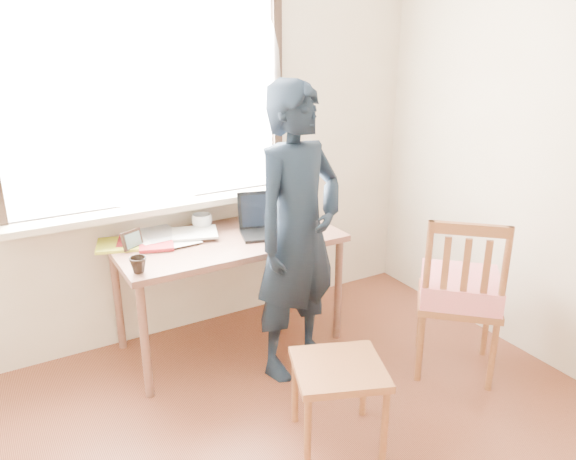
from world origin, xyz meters
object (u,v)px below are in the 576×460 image
mug_white (202,222)px  work_chair (339,377)px  mug_dark (138,265)px  side_chair (460,291)px  laptop (268,223)px  desk (228,249)px  person (298,234)px

mug_white → work_chair: bearing=-83.7°
mug_dark → side_chair: 1.85m
mug_dark → side_chair: size_ratio=0.09×
mug_white → laptop: bearing=-36.3°
desk → work_chair: 1.17m
laptop → side_chair: size_ratio=0.42×
work_chair → side_chair: 1.01m
laptop → mug_dark: size_ratio=4.58×
side_chair → mug_dark: bearing=156.8°
desk → mug_dark: size_ratio=14.92×
desk → laptop: laptop is taller
person → side_chair: bearing=-47.8°
mug_dark → work_chair: (0.70, -0.89, -0.42)m
desk → side_chair: (1.06, -0.96, -0.14)m
desk → mug_dark: (-0.63, -0.24, 0.12)m
desk → laptop: size_ratio=3.26×
desk → person: (0.25, -0.44, 0.20)m
mug_dark → desk: bearing=20.8°
mug_dark → side_chair: side_chair is taller
laptop → side_chair: side_chair is taller
desk → mug_white: size_ratio=10.73×
person → mug_white: bearing=100.8°
desk → laptop: bearing=-6.2°
desk → work_chair: desk is taller
laptop → person: bearing=-93.5°
mug_dark → work_chair: 1.21m
mug_white → desk: bearing=-71.3°
desk → side_chair: bearing=-42.3°
laptop → mug_dark: laptop is taller
laptop → mug_white: (-0.35, 0.26, -0.01)m
person → laptop: bearing=71.4°
laptop → person: 0.42m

